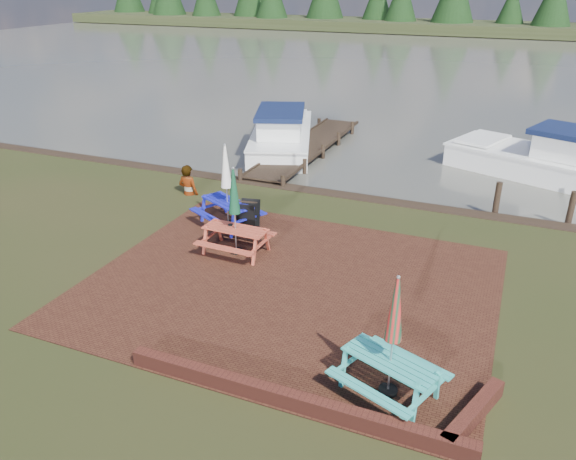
% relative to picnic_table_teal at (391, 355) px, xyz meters
% --- Properties ---
extents(ground, '(120.00, 120.00, 0.00)m').
position_rel_picnic_table_teal_xyz_m(ground, '(-2.91, 1.65, -0.79)').
color(ground, black).
rests_on(ground, ground).
extents(paving, '(9.00, 7.50, 0.02)m').
position_rel_picnic_table_teal_xyz_m(paving, '(-2.91, 2.65, -0.78)').
color(paving, '#371A11').
rests_on(paving, ground).
extents(brick_wall, '(6.21, 1.79, 0.30)m').
position_rel_picnic_table_teal_xyz_m(brick_wall, '(-0.76, -0.77, -0.64)').
color(brick_wall, '#4C1E16').
rests_on(brick_wall, ground).
extents(water, '(120.00, 60.00, 0.02)m').
position_rel_picnic_table_teal_xyz_m(water, '(-2.91, 38.65, -0.79)').
color(water, '#45443B').
rests_on(water, ground).
extents(far_treeline, '(120.00, 10.00, 8.10)m').
position_rel_picnic_table_teal_xyz_m(far_treeline, '(-2.91, 67.65, 2.49)').
color(far_treeline, black).
rests_on(far_treeline, ground).
extents(picnic_table_teal, '(2.03, 1.92, 2.24)m').
position_rel_picnic_table_teal_xyz_m(picnic_table_teal, '(0.00, 0.00, 0.00)').
color(picnic_table_teal, teal).
rests_on(picnic_table_teal, ground).
extents(picnic_table_red, '(1.67, 1.50, 2.25)m').
position_rel_picnic_table_teal_xyz_m(picnic_table_red, '(-4.79, 3.69, 0.00)').
color(picnic_table_red, '#AF422D').
rests_on(picnic_table_red, ground).
extents(picnic_table_blue, '(2.17, 2.09, 2.33)m').
position_rel_picnic_table_teal_xyz_m(picnic_table_blue, '(-5.80, 5.15, 0.03)').
color(picnic_table_blue, '#1519A4').
rests_on(picnic_table_blue, ground).
extents(chalkboard, '(0.56, 0.58, 0.86)m').
position_rel_picnic_table_teal_xyz_m(chalkboard, '(-5.11, 5.03, -0.34)').
color(chalkboard, black).
rests_on(chalkboard, ground).
extents(jetty, '(1.76, 9.08, 1.00)m').
position_rel_picnic_table_teal_xyz_m(jetty, '(-6.41, 12.93, -0.67)').
color(jetty, black).
rests_on(jetty, ground).
extents(boat_jetty, '(4.44, 7.14, 1.96)m').
position_rel_picnic_table_teal_xyz_m(boat_jetty, '(-7.63, 13.25, -0.40)').
color(boat_jetty, white).
rests_on(boat_jetty, ground).
extents(boat_near, '(7.92, 5.07, 2.02)m').
position_rel_picnic_table_teal_xyz_m(boat_near, '(2.93, 13.49, -0.38)').
color(boat_near, white).
rests_on(boat_near, ground).
extents(person, '(0.73, 0.51, 1.92)m').
position_rel_picnic_table_teal_xyz_m(person, '(-8.14, 6.83, 0.17)').
color(person, gray).
rests_on(person, ground).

